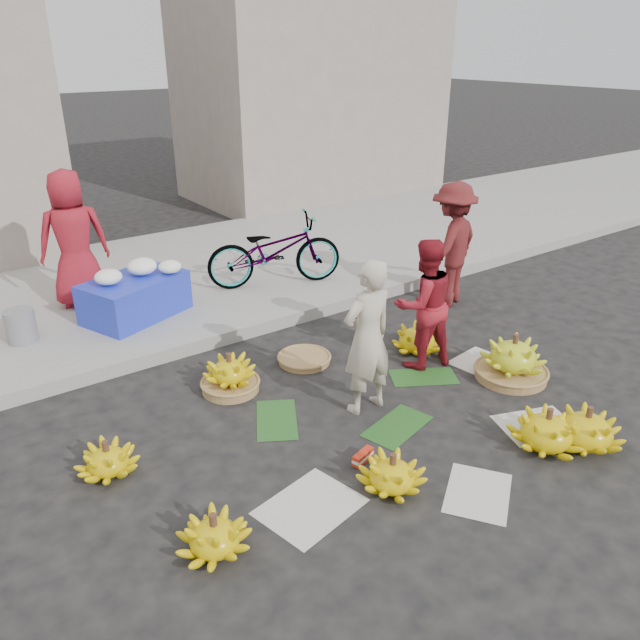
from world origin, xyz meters
TOP-DOWN VIEW (x-y plane):
  - ground at (0.00, 0.00)m, footprint 80.00×80.00m
  - curb at (0.00, 2.20)m, footprint 40.00×0.25m
  - sidewalk at (0.00, 4.30)m, footprint 40.00×4.00m
  - building_right at (4.50, 7.70)m, footprint 5.00×3.00m
  - newspaper_scatter at (0.00, -0.80)m, footprint 3.20×1.80m
  - banana_leaves at (-0.10, 0.20)m, footprint 2.00×1.00m
  - banana_bunch_0 at (-2.05, -0.58)m, footprint 0.53×0.53m
  - banana_bunch_1 at (-0.69, -0.79)m, footprint 0.56×0.56m
  - banana_bunch_2 at (0.69, -1.13)m, footprint 0.72×0.72m
  - banana_bunch_3 at (0.96, -1.30)m, footprint 0.76×0.76m
  - banana_bunch_4 at (1.40, -0.21)m, footprint 0.78×0.78m
  - banana_bunch_5 at (1.05, 0.77)m, footprint 0.56×0.56m
  - banana_bunch_6 at (-2.35, 0.63)m, footprint 0.55×0.55m
  - banana_bunch_7 at (-0.99, 1.19)m, footprint 0.54×0.54m
  - basket_spare at (-0.09, 1.26)m, footprint 0.67×0.67m
  - incense_stack at (-0.66, -0.41)m, footprint 0.22×0.13m
  - vendor_cream at (-0.14, 0.20)m, footprint 0.53×0.36m
  - vendor_red at (0.86, 0.53)m, footprint 0.74×0.63m
  - man_striped at (2.31, 1.54)m, footprint 1.12×0.84m
  - flower_table at (-1.16, 3.15)m, footprint 1.30×1.06m
  - grey_bucket at (-2.40, 3.22)m, footprint 0.31×0.31m
  - flower_vendor at (-1.55, 3.92)m, footprint 0.87×0.64m
  - bicycle at (0.71, 3.11)m, footprint 1.16×1.86m

SIDE VIEW (x-z plane):
  - ground at x=0.00m, z-range 0.00..0.00m
  - newspaper_scatter at x=0.00m, z-range 0.00..0.01m
  - banana_leaves at x=-0.10m, z-range 0.00..0.01m
  - basket_spare at x=-0.09m, z-range 0.00..0.06m
  - incense_stack at x=-0.66m, z-range 0.01..0.09m
  - sidewalk at x=0.00m, z-range 0.00..0.12m
  - curb at x=0.00m, z-range 0.00..0.15m
  - banana_bunch_6 at x=-2.35m, z-range -0.02..0.26m
  - banana_bunch_0 at x=-2.05m, z-range -0.02..0.28m
  - banana_bunch_1 at x=-0.69m, z-range -0.02..0.28m
  - banana_bunch_5 at x=1.05m, z-range -0.02..0.31m
  - banana_bunch_2 at x=0.69m, z-range -0.02..0.34m
  - banana_bunch_7 at x=-0.99m, z-range -0.03..0.36m
  - banana_bunch_3 at x=0.96m, z-range -0.02..0.35m
  - banana_bunch_4 at x=1.40m, z-range -0.03..0.44m
  - grey_bucket at x=-2.40m, z-range 0.12..0.47m
  - flower_table at x=-1.16m, z-range 0.06..0.72m
  - bicycle at x=0.71m, z-range 0.12..1.04m
  - vendor_red at x=0.86m, z-range 0.00..1.34m
  - vendor_cream at x=-0.14m, z-range 0.00..1.43m
  - man_striped at x=2.31m, z-range 0.00..1.54m
  - flower_vendor at x=-1.55m, z-range 0.12..1.75m
  - building_right at x=4.50m, z-range 0.00..5.00m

